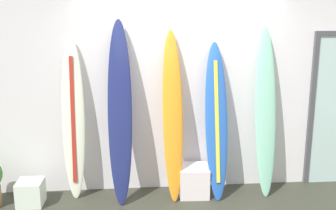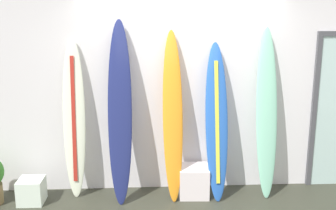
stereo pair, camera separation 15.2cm
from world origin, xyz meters
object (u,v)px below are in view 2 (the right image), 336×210
Objects in this scene: surfboard_seafoam at (267,113)px; display_block_center at (32,191)px; surfboard_sunset at (173,117)px; surfboard_cobalt at (217,122)px; display_block_left at (194,181)px; surfboard_ivory at (74,120)px; surfboard_navy at (120,113)px.

surfboard_seafoam is 3.06m from display_block_center.
surfboard_sunset is 1.17m from surfboard_seafoam.
display_block_left is (-0.27, 0.01, -0.78)m from surfboard_cobalt.
surfboard_seafoam is (2.39, -0.09, 0.08)m from surfboard_ivory.
surfboard_seafoam is at bearing 2.66° from surfboard_cobalt.
surfboard_navy is at bearing -179.41° from surfboard_cobalt.
surfboard_ivory reaches higher than display_block_left.
surfboard_ivory is at bearing 175.13° from surfboard_sunset.
surfboard_ivory is 1.03× the size of surfboard_cobalt.
surfboard_cobalt is 0.91× the size of surfboard_seafoam.
surfboard_cobalt is 2.43m from display_block_center.
surfboard_sunset is 0.55m from surfboard_cobalt.
surfboard_seafoam is at bearing 1.31° from surfboard_navy.
surfboard_ivory is 1.01m from display_block_center.
display_block_left is (0.27, -0.01, -0.84)m from surfboard_sunset.
surfboard_navy is at bearing 3.93° from display_block_center.
surfboard_cobalt is 6.37× the size of display_block_center.
surfboard_navy is at bearing -178.80° from display_block_left.
display_block_left is at bearing 1.20° from surfboard_navy.
surfboard_ivory is at bearing 21.52° from display_block_center.
surfboard_cobalt is at bearing -1.47° from display_block_left.
surfboard_sunset is 0.98× the size of surfboard_seafoam.
surfboard_navy is 1.46m from display_block_center.
surfboard_sunset is (1.22, -0.10, 0.05)m from surfboard_ivory.
surfboard_navy is 1.14× the size of surfboard_cobalt.
surfboard_seafoam is at bearing 0.64° from surfboard_sunset.
surfboard_sunset is 6.86× the size of display_block_center.
surfboard_navy is (0.58, -0.13, 0.12)m from surfboard_ivory.
surfboard_cobalt is (0.54, -0.02, -0.06)m from surfboard_sunset.
surfboard_cobalt is at bearing -1.69° from surfboard_sunset.
surfboard_cobalt is 0.64m from surfboard_seafoam.
surfboard_seafoam is at bearing 2.30° from display_block_center.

